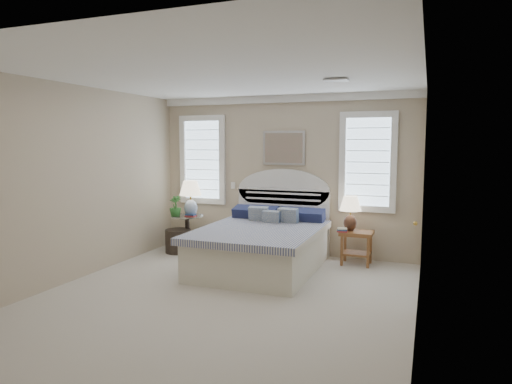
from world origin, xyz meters
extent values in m
cube|color=#BAB19F|center=(0.00, 0.00, 0.00)|extent=(4.50, 5.00, 0.01)
cube|color=white|center=(0.00, 0.00, 2.70)|extent=(4.50, 5.00, 0.01)
cube|color=#BFAF8F|center=(0.00, 2.50, 1.35)|extent=(4.50, 0.02, 2.70)
cube|color=#BFAF8F|center=(-2.25, 0.00, 1.35)|extent=(0.02, 5.00, 2.70)
cube|color=#BFAF8F|center=(2.25, 0.00, 1.35)|extent=(0.02, 5.00, 2.70)
cube|color=white|center=(0.00, 2.46, 2.64)|extent=(4.50, 0.08, 0.12)
cube|color=#B2B2B2|center=(1.20, 0.80, 2.68)|extent=(0.30, 0.20, 0.02)
cube|color=white|center=(-0.95, 2.48, 1.15)|extent=(0.08, 0.01, 0.12)
cube|color=#C9E7FF|center=(-1.55, 2.48, 1.60)|extent=(0.90, 0.06, 1.60)
cube|color=#C9E7FF|center=(1.40, 2.48, 1.60)|extent=(0.90, 0.06, 1.60)
cube|color=silver|center=(0.00, 2.46, 1.82)|extent=(0.74, 0.04, 0.58)
cube|color=silver|center=(2.23, 1.20, 1.20)|extent=(0.02, 1.80, 2.40)
cube|color=beige|center=(0.00, 1.33, 0.28)|extent=(1.60, 2.10, 0.55)
cube|color=navy|center=(0.00, 1.28, 0.59)|extent=(1.72, 2.15, 0.10)
cube|color=white|center=(0.00, 2.44, 0.55)|extent=(1.62, 0.08, 1.10)
cube|color=#1C2347|center=(-0.40, 2.16, 0.73)|extent=(0.75, 0.31, 0.23)
cube|color=#1C2347|center=(0.40, 2.16, 0.73)|extent=(0.75, 0.31, 0.23)
cube|color=#37507B|center=(-0.25, 1.93, 0.71)|extent=(0.33, 0.20, 0.34)
cube|color=#37507B|center=(0.25, 1.93, 0.71)|extent=(0.33, 0.20, 0.34)
cube|color=#37507B|center=(0.00, 1.83, 0.69)|extent=(0.28, 0.14, 0.29)
cylinder|color=black|center=(-1.65, 2.05, 0.01)|extent=(0.32, 0.32, 0.03)
cylinder|color=black|center=(-1.65, 2.05, 0.30)|extent=(0.08, 0.08, 0.60)
cylinder|color=silver|center=(-1.65, 2.05, 0.62)|extent=(0.56, 0.56, 0.02)
cube|color=#965A31|center=(1.30, 2.15, 0.50)|extent=(0.50, 0.40, 0.06)
cube|color=#965A31|center=(1.30, 2.15, 0.18)|extent=(0.44, 0.34, 0.03)
cube|color=#965A31|center=(1.10, 2.00, 0.23)|extent=(0.04, 0.04, 0.47)
cube|color=#965A31|center=(1.10, 2.30, 0.23)|extent=(0.04, 0.04, 0.47)
cube|color=#965A31|center=(1.50, 2.00, 0.23)|extent=(0.04, 0.04, 0.47)
cube|color=#965A31|center=(1.50, 2.30, 0.23)|extent=(0.04, 0.04, 0.47)
cylinder|color=black|center=(-1.73, 1.86, 0.20)|extent=(0.52, 0.52, 0.40)
cylinder|color=silver|center=(-1.57, 2.03, 0.65)|extent=(0.16, 0.16, 0.03)
ellipsoid|color=silver|center=(-1.57, 2.03, 0.77)|extent=(0.29, 0.29, 0.29)
cylinder|color=gold|center=(-1.57, 2.03, 0.95)|extent=(0.04, 0.04, 0.11)
cylinder|color=black|center=(1.19, 2.16, 0.54)|extent=(0.13, 0.13, 0.03)
ellipsoid|color=black|center=(1.19, 2.16, 0.65)|extent=(0.23, 0.23, 0.26)
cylinder|color=gold|center=(1.19, 2.16, 0.81)|extent=(0.03, 0.03, 0.09)
imported|color=#2D692A|center=(-1.78, 1.87, 0.81)|extent=(0.21, 0.21, 0.36)
cube|color=maroon|center=(-1.53, 1.95, 0.64)|extent=(0.18, 0.14, 0.02)
cube|color=navy|center=(-1.53, 1.95, 0.67)|extent=(0.17, 0.13, 0.02)
cube|color=maroon|center=(1.10, 2.01, 0.54)|extent=(0.18, 0.14, 0.02)
cube|color=navy|center=(1.10, 2.01, 0.56)|extent=(0.17, 0.14, 0.02)
cube|color=beige|center=(1.10, 2.01, 0.58)|extent=(0.16, 0.13, 0.02)
camera|label=1|loc=(2.32, -4.96, 1.89)|focal=32.00mm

